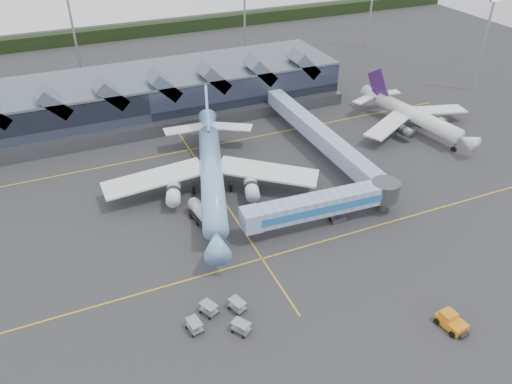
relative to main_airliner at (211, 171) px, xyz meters
name	(u,v)px	position (x,y,z in m)	size (l,w,h in m)	color
ground	(242,228)	(0.77, -11.81, -4.09)	(260.00, 260.00, 0.00)	#27272A
taxi_stripes	(220,195)	(0.77, -1.81, -4.09)	(120.00, 60.00, 0.01)	gold
tree_line_far	(116,33)	(0.77, 98.19, -2.09)	(260.00, 4.00, 4.00)	black
terminal	(141,96)	(-4.30, 35.54, 0.79)	(90.00, 22.25, 12.52)	black
light_masts	(226,31)	(21.77, 50.99, 8.39)	(132.40, 42.56, 22.45)	gray
main_airliner	(211,171)	(0.00, 0.00, 0.00)	(36.13, 42.49, 13.93)	#64A9CB
regional_jet	(413,115)	(47.41, 6.18, -0.73)	(28.04, 30.88, 10.61)	silver
jet_bridge	(332,203)	(14.48, -15.85, -0.44)	(26.81, 5.33, 5.49)	#7997CB
fuel_truck	(204,215)	(-4.30, -8.44, -2.44)	(3.50, 8.86, 2.94)	black
pushback_tug	(451,321)	(17.15, -40.62, -3.28)	(3.04, 4.34, 1.81)	orange
baggage_carts	(221,316)	(-8.79, -28.58, -3.22)	(8.02, 7.07, 1.56)	#919499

